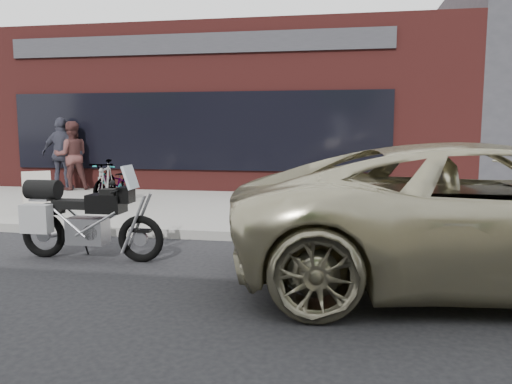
{
  "coord_description": "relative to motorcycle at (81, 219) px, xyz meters",
  "views": [
    {
      "loc": [
        1.85,
        -3.51,
        1.76
      ],
      "look_at": [
        0.6,
        3.55,
        0.85
      ],
      "focal_mm": 35.0,
      "sensor_mm": 36.0,
      "label": 1
    }
  ],
  "objects": [
    {
      "name": "sandwich_sign",
      "position": [
        -2.29,
        2.47,
        -0.0
      ],
      "size": [
        0.69,
        0.68,
        0.81
      ],
      "rotation": [
        0.0,
        0.0,
        0.66
      ],
      "color": "beige",
      "rests_on": "near_sidewalk"
    },
    {
      "name": "cafe_patron_right",
      "position": [
        -3.88,
        6.02,
        0.55
      ],
      "size": [
        1.14,
        0.52,
        1.92
      ],
      "primitive_type": "imported",
      "rotation": [
        0.0,
        0.0,
        3.19
      ],
      "color": "#383847",
      "rests_on": "near_sidewalk"
    },
    {
      "name": "near_sidewalk",
      "position": [
        1.62,
        4.42,
        -0.48
      ],
      "size": [
        44.0,
        6.0,
        0.15
      ],
      "primitive_type": "cube",
      "color": "gray",
      "rests_on": "ground"
    },
    {
      "name": "storefront",
      "position": [
        -0.38,
        11.41,
        1.69
      ],
      "size": [
        14.0,
        10.07,
        4.5
      ],
      "color": "#4D1B19",
      "rests_on": "ground"
    },
    {
      "name": "motorcycle",
      "position": [
        0.0,
        0.0,
        0.0
      ],
      "size": [
        2.04,
        0.66,
        1.29
      ],
      "rotation": [
        0.0,
        0.0,
        0.0
      ],
      "color": "black",
      "rests_on": "ground"
    },
    {
      "name": "bicycle_front",
      "position": [
        -1.56,
        4.28,
        0.01
      ],
      "size": [
        0.75,
        1.63,
        0.83
      ],
      "primitive_type": "imported",
      "rotation": [
        0.0,
        0.0,
        -0.13
      ],
      "color": "gray",
      "rests_on": "near_sidewalk"
    },
    {
      "name": "minivan",
      "position": [
        5.12,
        -0.26,
        0.25
      ],
      "size": [
        6.05,
        3.29,
        1.61
      ],
      "primitive_type": "imported",
      "rotation": [
        0.0,
        0.0,
        1.68
      ],
      "color": "#B1AA89",
      "rests_on": "ground"
    },
    {
      "name": "bicycle_rear",
      "position": [
        -1.38,
        3.47,
        0.08
      ],
      "size": [
        0.81,
        1.68,
        0.97
      ],
      "primitive_type": "imported",
      "rotation": [
        0.0,
        0.0,
        0.23
      ],
      "color": "gray",
      "rests_on": "near_sidewalk"
    },
    {
      "name": "ground",
      "position": [
        1.62,
        -2.58,
        -0.56
      ],
      "size": [
        120.0,
        120.0,
        0.0
      ],
      "primitive_type": "plane",
      "color": "black",
      "rests_on": "ground"
    },
    {
      "name": "cafe_patron_left",
      "position": [
        -3.61,
        6.02,
        0.5
      ],
      "size": [
        1.11,
        1.06,
        1.81
      ],
      "primitive_type": "imported",
      "rotation": [
        0.0,
        0.0,
        3.72
      ],
      "color": "#522D2B",
      "rests_on": "near_sidewalk"
    }
  ]
}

